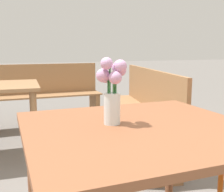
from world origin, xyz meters
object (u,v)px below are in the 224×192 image
bench_near (42,93)px  bench_middle (143,107)px  table_front (139,145)px  flower_vase (112,91)px

bench_near → bench_middle: same height
table_front → bench_near: bench_near is taller
table_front → flower_vase: 0.27m
table_front → bench_near: bearing=91.6°
bench_near → flower_vase: bearing=-90.5°
flower_vase → bench_near: size_ratio=0.19×
bench_near → bench_middle: (0.85, -1.32, 0.01)m
flower_vase → bench_near: 2.74m
table_front → bench_middle: bench_middle is taller
table_front → bench_near: 2.78m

